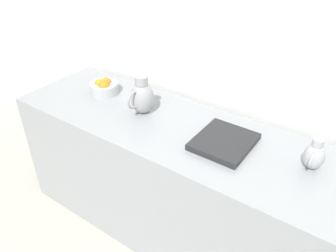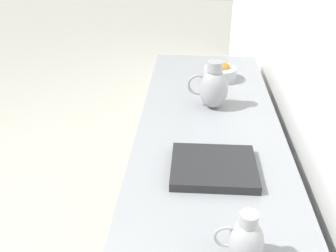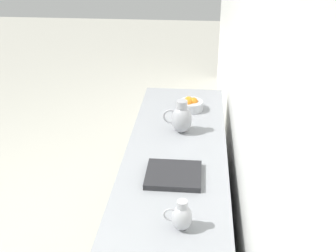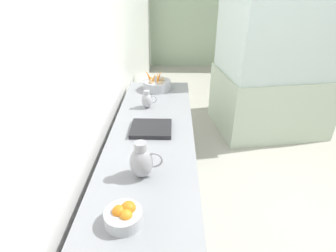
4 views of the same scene
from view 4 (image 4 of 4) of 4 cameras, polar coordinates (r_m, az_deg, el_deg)
The scene contains 10 objects.
ground_plane at distance 3.11m, azimuth 26.98°, elevation -16.32°, with size 15.96×15.96×0.00m, color #ADAA9E.
tile_wall_left at distance 2.54m, azimuth -13.84°, elevation 15.52°, with size 0.10×8.97×3.00m, color white.
back_wall_green at distance 7.78m, azimuth 29.53°, elevation 21.46°, with size 8.00×0.10×3.00m, color #A8BF9E.
prep_counter at distance 2.49m, azimuth -3.25°, elevation -11.38°, with size 0.69×2.62×0.89m, color gray.
vegetable_colander at distance 3.17m, azimuth -2.32°, elevation 8.53°, with size 0.31×0.31×0.24m.
orange_bowl at distance 1.54m, azimuth -9.09°, elevation -17.79°, with size 0.20×0.20×0.12m.
metal_pitcher_tall at distance 1.78m, azimuth -5.45°, elevation -7.25°, with size 0.21×0.15×0.25m.
metal_pitcher_short at distance 2.72m, azimuth -4.34°, elevation 5.37°, with size 0.15×0.10×0.18m.
counter_sink_basin at distance 2.33m, azimuth -3.48°, elevation -0.52°, with size 0.34×0.30×0.04m, color #232326.
glass_block_booth at distance 4.12m, azimuth 21.53°, elevation 12.92°, with size 1.71×1.40×2.14m.
Camera 4 is at (-1.31, -1.94, 2.05)m, focal length 29.55 mm.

